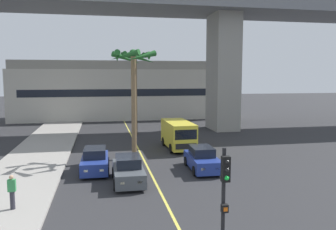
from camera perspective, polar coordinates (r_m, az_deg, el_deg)
name	(u,v)px	position (r m, az deg, el deg)	size (l,w,h in m)	color
sidewalk_left	(2,202)	(19.30, -25.97, -12.95)	(4.80, 80.00, 0.15)	#9E9991
lane_stripe_center	(143,158)	(26.52, -4.17, -7.19)	(0.14, 56.00, 0.01)	#DBCC4C
bridge_overpass	(137,4)	(39.10, -5.25, 17.92)	(83.92, 8.00, 17.51)	slate
pier_building_backdrop	(122,90)	(51.68, -7.68, 4.10)	(30.86, 8.04, 8.37)	beige
car_queue_front	(202,159)	(23.25, 5.69, -7.36)	(1.96, 4.16, 1.56)	navy
car_queue_second	(95,161)	(23.26, -12.06, -7.47)	(1.90, 4.13, 1.56)	navy
car_queue_third	(128,171)	(20.63, -6.63, -9.18)	(1.85, 4.11, 1.56)	#4C5156
delivery_van	(178,134)	(29.62, 1.70, -3.18)	(2.24, 5.29, 2.36)	yellow
traffic_light_median_near	(224,198)	(10.57, 9.34, -13.41)	(0.24, 0.37, 4.20)	black
palm_tree_near_median	(133,71)	(26.09, -5.78, 7.35)	(3.58, 3.68, 8.27)	brown
palm_tree_mid_median	(135,67)	(36.18, -5.51, 8.03)	(3.15, 3.27, 8.86)	brown
pedestrian_mid_block	(12,191)	(17.70, -24.54, -11.50)	(0.34, 0.22, 1.62)	#2D2D38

